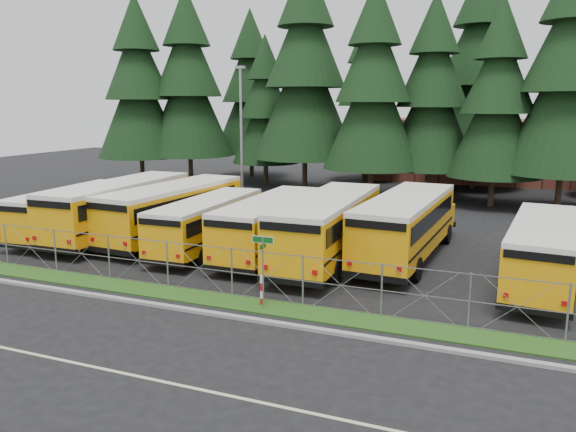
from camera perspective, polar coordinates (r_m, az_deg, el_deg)
The scene contains 28 objects.
ground at distance 23.17m, azimuth -2.31°, elevation -7.67°, with size 120.00×120.00×0.00m, color black.
curb at distance 20.53m, azimuth -5.90°, elevation -10.10°, with size 50.00×0.25×0.12m, color gray.
grass_verge at distance 21.71m, azimuth -4.17°, elevation -8.94°, with size 50.00×1.40×0.06m, color #274E16.
road_lane_line at distance 16.76m, azimuth -13.97°, elevation -15.73°, with size 50.00×0.12×0.01m, color beige.
chainlink_fence at distance 21.99m, azimuth -3.40°, elevation -5.99°, with size 44.00×0.10×2.00m, color gray, non-canonical shape.
brick_building at distance 60.23m, azimuth 19.00°, elevation 6.38°, with size 22.00×10.00×6.00m, color brown.
bus_0 at distance 34.82m, azimuth -20.79°, elevation 0.37°, with size 2.47×10.46×2.74m, color #EA9D07, non-canonical shape.
bus_1 at distance 33.47m, azimuth -16.29°, elevation 0.68°, with size 2.92×12.35×3.24m, color #EA9D07, non-canonical shape.
bus_2 at distance 32.17m, azimuth -11.09°, elevation 0.41°, with size 2.82×11.95×3.13m, color #EA9D07, non-canonical shape.
bus_3 at distance 29.67m, azimuth -7.82°, elevation -0.81°, with size 2.44×10.35×2.71m, color #EA9D07, non-canonical shape.
bus_4 at distance 28.50m, azimuth -1.42°, elevation -1.03°, with size 2.60×11.01×2.89m, color #EA9D07, non-canonical shape.
bus_5 at distance 27.32m, azimuth 4.35°, elevation -1.26°, with size 2.89×12.22×3.20m, color #EA9D07, non-canonical shape.
bus_6 at distance 28.18m, azimuth 12.05°, elevation -1.12°, with size 2.86×12.14×3.18m, color #EA9D07, non-canonical shape.
bus_east at distance 25.82m, azimuth 24.48°, elevation -3.44°, with size 2.54×10.76×2.82m, color #EA9D07, non-canonical shape.
street_sign at distance 20.62m, azimuth -2.56°, elevation -4.17°, with size 0.84×0.55×2.81m.
striped_bollard at distance 21.42m, azimuth -2.71°, elevation -7.59°, with size 0.11×0.11×1.20m, color #B20C0C.
light_standard at distance 40.60m, azimuth -4.76°, elevation 8.40°, with size 0.70×0.35×10.14m.
conifer_0 at distance 55.35m, azimuth -14.96°, elevation 12.22°, with size 7.93×7.93×17.53m, color black, non-canonical shape.
conifer_1 at distance 54.86m, azimuth -10.12°, elevation 12.79°, with size 8.24×8.24×18.22m, color black, non-canonical shape.
conifer_2 at distance 53.36m, azimuth -2.31°, elevation 10.65°, with size 6.26×6.26×13.85m, color black, non-canonical shape.
conifer_3 at distance 49.11m, azimuth 1.77°, elevation 14.01°, with size 8.91×8.91×19.70m, color black, non-canonical shape.
conifer_4 at distance 45.09m, azimuth 8.66°, elevation 12.40°, with size 7.67×7.67×16.97m, color black, non-canonical shape.
conifer_5 at distance 46.61m, azimuth 14.44°, elevation 11.62°, with size 7.30×7.30×16.13m, color black, non-canonical shape.
conifer_6 at distance 44.23m, azimuth 20.51°, elevation 10.68°, with size 6.86×6.86×15.17m, color black, non-canonical shape.
conifer_7 at distance 43.96m, azimuth 26.67°, elevation 12.35°, with size 8.34×8.34×18.45m, color black, non-canonical shape.
conifer_10 at distance 59.34m, azimuth -3.80°, elevation 12.25°, with size 7.71×7.71×17.05m, color black, non-canonical shape.
conifer_11 at distance 56.66m, azimuth 8.01°, elevation 11.80°, with size 7.34×7.34×16.24m, color black, non-canonical shape.
conifer_12 at distance 53.52m, azimuth 18.82°, elevation 13.43°, with size 9.10×9.10×20.12m, color black, non-canonical shape.
Camera 1 is at (8.98, -19.98, 7.53)m, focal length 35.00 mm.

